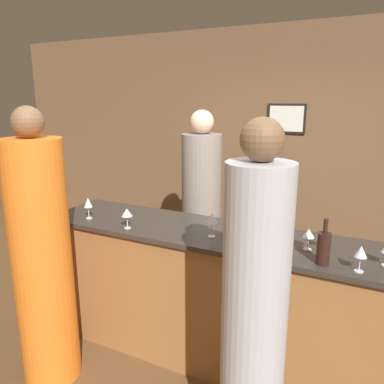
% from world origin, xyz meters
% --- Properties ---
extents(ground_plane, '(14.00, 14.00, 0.00)m').
position_xyz_m(ground_plane, '(0.00, 0.00, 0.00)').
color(ground_plane, brown).
extents(back_wall, '(8.00, 0.08, 2.80)m').
position_xyz_m(back_wall, '(0.00, 2.11, 1.40)').
color(back_wall, brown).
rests_on(back_wall, ground_plane).
extents(bar_counter, '(2.66, 0.65, 1.04)m').
position_xyz_m(bar_counter, '(0.00, 0.00, 0.52)').
color(bar_counter, '#996638').
rests_on(bar_counter, ground_plane).
extents(bartender, '(0.39, 0.39, 1.88)m').
position_xyz_m(bartender, '(-0.47, 0.88, 0.87)').
color(bartender, gray).
rests_on(bartender, ground_plane).
extents(guest_0, '(0.32, 0.32, 1.91)m').
position_xyz_m(guest_0, '(0.59, -0.77, 0.89)').
color(guest_0, '#B2B2B7').
rests_on(guest_0, ground_plane).
extents(guest_1, '(0.40, 0.40, 1.94)m').
position_xyz_m(guest_1, '(-0.93, -0.70, 0.90)').
color(guest_1, orange).
rests_on(guest_1, ground_plane).
extents(wine_bottle_0, '(0.08, 0.08, 0.28)m').
position_xyz_m(wine_bottle_0, '(0.82, -0.22, 1.14)').
color(wine_bottle_0, black).
rests_on(wine_bottle_0, bar_counter).
extents(wine_glass_0, '(0.08, 0.08, 0.14)m').
position_xyz_m(wine_glass_0, '(0.71, -0.04, 1.15)').
color(wine_glass_0, silver).
rests_on(wine_glass_0, bar_counter).
extents(wine_glass_1, '(0.07, 0.07, 0.15)m').
position_xyz_m(wine_glass_1, '(0.51, -0.13, 1.15)').
color(wine_glass_1, silver).
rests_on(wine_glass_1, bar_counter).
extents(wine_glass_2, '(0.07, 0.07, 0.15)m').
position_xyz_m(wine_glass_2, '(1.02, -0.23, 1.15)').
color(wine_glass_2, silver).
rests_on(wine_glass_2, bar_counter).
extents(wine_glass_3, '(0.08, 0.08, 0.15)m').
position_xyz_m(wine_glass_3, '(-0.57, -0.22, 1.16)').
color(wine_glass_3, silver).
rests_on(wine_glass_3, bar_counter).
extents(wine_glass_5, '(0.07, 0.07, 0.17)m').
position_xyz_m(wine_glass_5, '(-0.99, -0.16, 1.17)').
color(wine_glass_5, silver).
rests_on(wine_glass_5, bar_counter).
extents(wine_glass_6, '(0.06, 0.06, 0.16)m').
position_xyz_m(wine_glass_6, '(0.80, 0.00, 1.16)').
color(wine_glass_6, silver).
rests_on(wine_glass_6, bar_counter).
extents(wine_glass_7, '(0.08, 0.08, 0.18)m').
position_xyz_m(wine_glass_7, '(0.07, -0.10, 1.17)').
color(wine_glass_7, silver).
rests_on(wine_glass_7, bar_counter).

